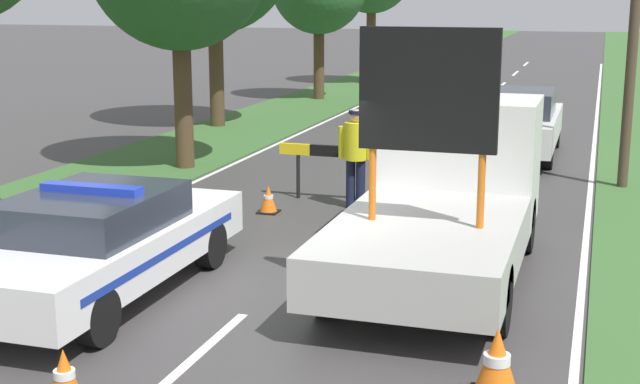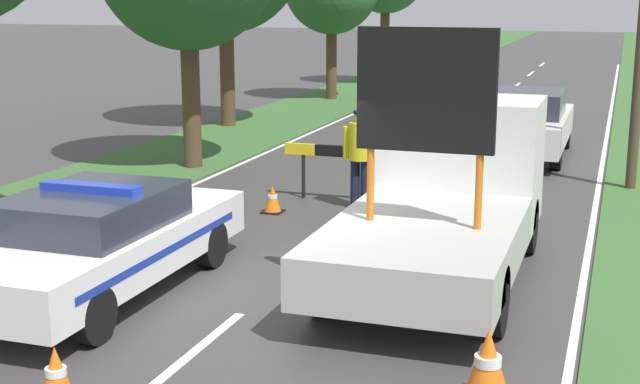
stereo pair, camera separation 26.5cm
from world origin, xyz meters
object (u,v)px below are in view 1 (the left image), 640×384
Objects in this scene: police_car at (100,241)px; work_truck at (445,194)px; road_barrier at (372,157)px; traffic_cone_near_truck at (268,199)px; traffic_cone_near_police at (65,379)px; pedestrian_civilian at (397,156)px; queued_car_van_white at (517,122)px; queued_car_sedan_black at (408,92)px; police_officer at (356,150)px; traffic_cone_behind_barrier at (497,364)px.

work_truck reaches higher than police_car.
police_car is 6.28m from road_barrier.
traffic_cone_near_police is at bearing -83.55° from traffic_cone_near_truck.
traffic_cone_near_police is (-2.61, -5.29, -0.78)m from work_truck.
traffic_cone_near_truck is (-2.09, -0.83, -0.74)m from pedestrian_civilian.
queued_car_van_white is at bearing 73.48° from police_car.
queued_car_sedan_black is (-3.72, 15.00, -0.29)m from work_truck.
work_truck is at bearing 109.53° from police_officer.
road_barrier is 6.06m from queued_car_van_white.
police_officer is (-0.18, -0.47, 0.19)m from road_barrier.
work_truck reaches higher than traffic_cone_near_police.
traffic_cone_behind_barrier is 0.16× the size of queued_car_van_white.
police_car reaches higher than queued_car_sedan_black.
queued_car_van_white is at bearing 81.04° from pedestrian_civilian.
traffic_cone_near_truck is 0.11× the size of queued_car_sedan_black.
police_car is at bearing 114.95° from traffic_cone_near_police.
pedestrian_civilian reaches higher than police_car.
work_truck reaches higher than police_officer.
queued_car_van_white is (2.23, 6.18, -0.26)m from police_officer.
road_barrier is 0.54m from police_officer.
queued_car_van_white is 6.94m from queued_car_sedan_black.
queued_car_van_white is (0.12, 9.23, -0.28)m from work_truck.
queued_car_van_white is 1.06× the size of queued_car_sedan_black.
road_barrier is 0.69m from pedestrian_civilian.
work_truck is (3.95, 2.43, 0.36)m from police_car.
queued_car_van_white is (-1.05, 13.16, 0.43)m from traffic_cone_behind_barrier.
traffic_cone_behind_barrier is at bearing -53.20° from traffic_cone_near_truck.
road_barrier is 8.85m from traffic_cone_near_police.
queued_car_sedan_black reaches higher than traffic_cone_near_truck.
traffic_cone_near_police is 0.13× the size of queued_car_sedan_black.
pedestrian_civilian is (-1.38, 3.11, -0.09)m from work_truck.
work_truck reaches higher than queued_car_van_white.
police_car is 5.35m from traffic_cone_behind_barrier.
traffic_cone_near_police is 14.78m from queued_car_van_white.
pedestrian_civilian is at bearing 76.14° from queued_car_van_white.
work_truck reaches higher than traffic_cone_behind_barrier.
traffic_cone_near_truck is (0.48, 4.71, -0.47)m from police_car.
pedestrian_civilian is 7.52m from traffic_cone_behind_barrier.
road_barrier is 0.80× the size of queued_car_sedan_black.
police_car is at bearing 28.57° from work_truck.
traffic_cone_behind_barrier is at bearing -13.63° from police_car.
police_car is at bearing 56.29° from police_officer.
police_officer is at bearing 86.50° from traffic_cone_near_police.
traffic_cone_near_police is 0.80× the size of traffic_cone_behind_barrier.
pedestrian_civilian reaches higher than road_barrier.
road_barrier is (-1.92, 3.52, -0.21)m from work_truck.
queued_car_van_white reaches higher than police_car.
pedestrian_civilian is (2.56, 5.53, 0.27)m from police_car.
police_officer reaches higher than road_barrier.
queued_car_van_white is (2.05, 5.71, -0.07)m from road_barrier.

